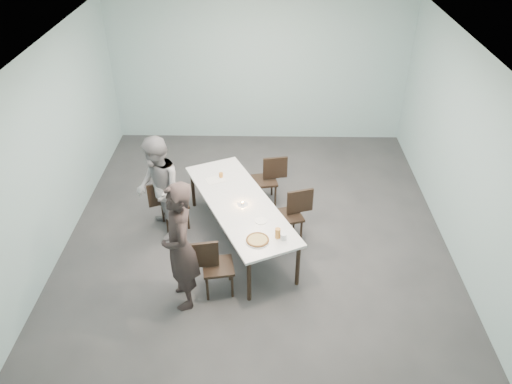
{
  "coord_description": "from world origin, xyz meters",
  "views": [
    {
      "loc": [
        0.11,
        -6.22,
        5.08
      ],
      "look_at": [
        0.0,
        -0.17,
        1.0
      ],
      "focal_mm": 35.0,
      "sensor_mm": 36.0,
      "label": 1
    }
  ],
  "objects_px": {
    "diner_far": "(158,189)",
    "pizza": "(258,240)",
    "table": "(240,205)",
    "amber_tumbler": "(221,175)",
    "chair_far_right": "(269,177)",
    "tealight": "(242,203)",
    "chair_far_left": "(169,201)",
    "beer_glass": "(278,233)",
    "side_plate": "(261,221)",
    "chair_near_left": "(212,263)",
    "chair_near_right": "(293,211)",
    "water_tumbler": "(283,237)",
    "diner_near": "(180,247)"
  },
  "relations": [
    {
      "from": "diner_far",
      "to": "beer_glass",
      "type": "distance_m",
      "value": 2.07
    },
    {
      "from": "chair_far_right",
      "to": "pizza",
      "type": "xyz_separation_m",
      "value": [
        -0.16,
        -2.03,
        0.27
      ]
    },
    {
      "from": "side_plate",
      "to": "amber_tumbler",
      "type": "height_order",
      "value": "amber_tumbler"
    },
    {
      "from": "side_plate",
      "to": "tealight",
      "type": "bearing_deg",
      "value": 124.71
    },
    {
      "from": "chair_near_right",
      "to": "pizza",
      "type": "height_order",
      "value": "chair_near_right"
    },
    {
      "from": "beer_glass",
      "to": "amber_tumbler",
      "type": "relative_size",
      "value": 1.88
    },
    {
      "from": "diner_far",
      "to": "tealight",
      "type": "relative_size",
      "value": 30.58
    },
    {
      "from": "table",
      "to": "tealight",
      "type": "xyz_separation_m",
      "value": [
        0.05,
        -0.06,
        0.08
      ]
    },
    {
      "from": "chair_near_right",
      "to": "tealight",
      "type": "relative_size",
      "value": 15.54
    },
    {
      "from": "chair_far_left",
      "to": "chair_far_right",
      "type": "bearing_deg",
      "value": 2.76
    },
    {
      "from": "table",
      "to": "diner_near",
      "type": "height_order",
      "value": "diner_near"
    },
    {
      "from": "chair_near_left",
      "to": "chair_near_right",
      "type": "distance_m",
      "value": 1.68
    },
    {
      "from": "chair_far_left",
      "to": "diner_far",
      "type": "height_order",
      "value": "diner_far"
    },
    {
      "from": "chair_near_right",
      "to": "diner_far",
      "type": "relative_size",
      "value": 0.51
    },
    {
      "from": "chair_far_left",
      "to": "beer_glass",
      "type": "relative_size",
      "value": 5.8
    },
    {
      "from": "chair_near_right",
      "to": "amber_tumbler",
      "type": "bearing_deg",
      "value": -43.61
    },
    {
      "from": "chair_near_right",
      "to": "diner_far",
      "type": "xyz_separation_m",
      "value": [
        -2.07,
        0.05,
        0.35
      ]
    },
    {
      "from": "chair_far_right",
      "to": "tealight",
      "type": "bearing_deg",
      "value": 60.99
    },
    {
      "from": "chair_near_right",
      "to": "side_plate",
      "type": "xyz_separation_m",
      "value": [
        -0.5,
        -0.59,
        0.25
      ]
    },
    {
      "from": "table",
      "to": "diner_far",
      "type": "distance_m",
      "value": 1.27
    },
    {
      "from": "table",
      "to": "side_plate",
      "type": "height_order",
      "value": "side_plate"
    },
    {
      "from": "beer_glass",
      "to": "amber_tumbler",
      "type": "distance_m",
      "value": 1.77
    },
    {
      "from": "chair_near_right",
      "to": "beer_glass",
      "type": "height_order",
      "value": "beer_glass"
    },
    {
      "from": "chair_far_left",
      "to": "chair_far_right",
      "type": "distance_m",
      "value": 1.78
    },
    {
      "from": "beer_glass",
      "to": "tealight",
      "type": "xyz_separation_m",
      "value": [
        -0.51,
        0.77,
        -0.05
      ]
    },
    {
      "from": "side_plate",
      "to": "tealight",
      "type": "distance_m",
      "value": 0.49
    },
    {
      "from": "chair_near_right",
      "to": "beer_glass",
      "type": "xyz_separation_m",
      "value": [
        -0.26,
        -0.96,
        0.32
      ]
    },
    {
      "from": "diner_near",
      "to": "beer_glass",
      "type": "bearing_deg",
      "value": 92.5
    },
    {
      "from": "table",
      "to": "chair_near_right",
      "type": "height_order",
      "value": "chair_near_right"
    },
    {
      "from": "chair_far_right",
      "to": "side_plate",
      "type": "xyz_separation_m",
      "value": [
        -0.12,
        -1.59,
        0.25
      ]
    },
    {
      "from": "diner_near",
      "to": "side_plate",
      "type": "bearing_deg",
      "value": 111.48
    },
    {
      "from": "pizza",
      "to": "amber_tumbler",
      "type": "bearing_deg",
      "value": 111.04
    },
    {
      "from": "tealight",
      "to": "table",
      "type": "bearing_deg",
      "value": 129.19
    },
    {
      "from": "diner_near",
      "to": "tealight",
      "type": "xyz_separation_m",
      "value": [
        0.75,
        1.22,
        -0.17
      ]
    },
    {
      "from": "beer_glass",
      "to": "water_tumbler",
      "type": "bearing_deg",
      "value": -25.67
    },
    {
      "from": "diner_far",
      "to": "pizza",
      "type": "xyz_separation_m",
      "value": [
        1.54,
        -1.09,
        -0.09
      ]
    },
    {
      "from": "amber_tumbler",
      "to": "diner_near",
      "type": "bearing_deg",
      "value": -100.53
    },
    {
      "from": "chair_far_left",
      "to": "chair_near_right",
      "type": "xyz_separation_m",
      "value": [
        1.98,
        -0.23,
        0.0
      ]
    },
    {
      "from": "chair_far_left",
      "to": "diner_far",
      "type": "distance_m",
      "value": 0.41
    },
    {
      "from": "chair_far_right",
      "to": "tealight",
      "type": "distance_m",
      "value": 1.28
    },
    {
      "from": "diner_far",
      "to": "chair_near_left",
      "type": "bearing_deg",
      "value": 17.93
    },
    {
      "from": "diner_far",
      "to": "amber_tumbler",
      "type": "relative_size",
      "value": 21.4
    },
    {
      "from": "chair_near_left",
      "to": "table",
      "type": "bearing_deg",
      "value": 63.05
    },
    {
      "from": "amber_tumbler",
      "to": "beer_glass",
      "type": "bearing_deg",
      "value": -59.74
    },
    {
      "from": "chair_far_right",
      "to": "amber_tumbler",
      "type": "xyz_separation_m",
      "value": [
        -0.78,
        -0.42,
        0.29
      ]
    },
    {
      "from": "diner_far",
      "to": "tealight",
      "type": "bearing_deg",
      "value": 61.77
    },
    {
      "from": "pizza",
      "to": "tealight",
      "type": "bearing_deg",
      "value": 105.77
    },
    {
      "from": "amber_tumbler",
      "to": "chair_far_right",
      "type": "bearing_deg",
      "value": 28.56
    },
    {
      "from": "chair_far_right",
      "to": "diner_far",
      "type": "height_order",
      "value": "diner_far"
    },
    {
      "from": "diner_far",
      "to": "amber_tumbler",
      "type": "xyz_separation_m",
      "value": [
        0.92,
        0.52,
        -0.07
      ]
    }
  ]
}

